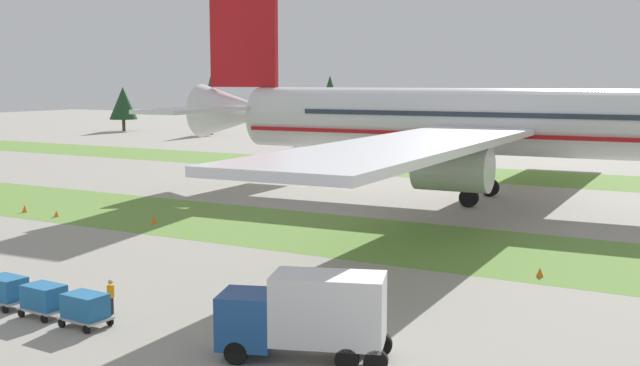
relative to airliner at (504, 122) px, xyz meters
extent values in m
cube|color=olive|center=(-12.39, -20.41, -7.48)|extent=(320.00, 14.54, 0.01)
cube|color=olive|center=(-12.39, 20.66, -7.48)|extent=(320.00, 14.54, 0.01)
cylinder|color=silver|center=(2.36, 0.12, -0.01)|extent=(56.59, 9.06, 6.10)
cone|color=silver|center=(-28.51, -1.50, 0.45)|extent=(9.91, 6.30, 5.80)
cube|color=red|center=(2.36, 0.12, -1.08)|extent=(55.22, 9.11, 0.36)
cube|color=#283342|center=(5.79, 0.31, 0.75)|extent=(49.73, 8.76, 0.44)
cube|color=silver|center=(-2.22, 21.86, -0.62)|extent=(10.91, 38.21, 0.55)
cylinder|color=#A3A3A8|center=(-0.59, 16.27, -2.63)|extent=(5.67, 3.64, 3.36)
cube|color=silver|center=(0.09, -21.97, -0.62)|extent=(10.91, 38.21, 0.55)
cylinder|color=#A3A3A8|center=(1.13, -16.24, -2.63)|extent=(5.67, 3.64, 3.36)
cube|color=silver|center=(-28.29, 7.22, 0.91)|extent=(5.72, 13.99, 0.38)
cube|color=silver|center=(-27.37, -10.16, 0.91)|extent=(5.72, 13.99, 0.38)
cube|color=red|center=(-27.83, -1.47, 8.23)|extent=(8.06, 1.08, 10.38)
cylinder|color=#A3A3A8|center=(-2.26, 3.55, -3.78)|extent=(0.44, 0.44, 5.71)
cylinder|color=black|center=(-2.26, 3.55, -6.64)|extent=(1.73, 0.68, 1.70)
cylinder|color=#A3A3A8|center=(-1.87, -3.77, -3.78)|extent=(0.44, 0.44, 5.71)
cylinder|color=black|center=(-1.87, -3.77, -6.64)|extent=(1.73, 0.68, 1.70)
cube|color=#A3A3A8|center=(-11.48, -45.32, -7.09)|extent=(2.27, 1.61, 0.10)
cube|color=#23669E|center=(-11.48, -45.32, -6.49)|extent=(2.00, 1.42, 1.10)
cylinder|color=black|center=(-12.28, -44.59, -7.29)|extent=(0.41, 0.14, 0.40)
cylinder|color=black|center=(-10.68, -46.05, -7.29)|extent=(0.41, 0.14, 0.40)
cylinder|color=black|center=(-10.61, -44.67, -7.29)|extent=(0.41, 0.14, 0.40)
cube|color=#A3A3A8|center=(-8.58, -45.46, -7.09)|extent=(2.27, 1.61, 0.10)
cube|color=#23669E|center=(-8.58, -45.46, -6.49)|extent=(2.00, 1.42, 1.10)
cylinder|color=black|center=(-9.45, -46.11, -7.29)|extent=(0.41, 0.14, 0.40)
cylinder|color=black|center=(-9.38, -44.73, -7.29)|extent=(0.41, 0.14, 0.40)
cylinder|color=black|center=(-7.78, -46.19, -7.29)|extent=(0.41, 0.14, 0.40)
cylinder|color=black|center=(-7.71, -44.81, -7.29)|extent=(0.41, 0.14, 0.40)
cube|color=#A3A3A8|center=(-5.69, -45.61, -7.09)|extent=(2.27, 1.61, 0.10)
cube|color=#23669E|center=(-5.69, -45.61, -6.49)|extent=(2.00, 1.42, 1.10)
cylinder|color=black|center=(-6.56, -46.25, -7.29)|extent=(0.41, 0.14, 0.40)
cylinder|color=black|center=(-6.49, -44.88, -7.29)|extent=(0.41, 0.14, 0.40)
cylinder|color=black|center=(-4.89, -46.34, -7.29)|extent=(0.41, 0.14, 0.40)
cylinder|color=black|center=(-4.82, -44.96, -7.29)|extent=(0.41, 0.14, 0.40)
cube|color=#1E4C8E|center=(3.06, -45.12, -5.91)|extent=(2.85, 2.91, 2.20)
cube|color=#283342|center=(2.06, -45.48, -5.47)|extent=(0.78, 1.97, 0.97)
cube|color=silver|center=(6.21, -43.98, -5.31)|extent=(5.01, 3.70, 2.80)
cylinder|color=black|center=(3.19, -46.13, -7.01)|extent=(1.00, 0.61, 0.96)
cylinder|color=black|center=(2.51, -44.25, -7.01)|extent=(1.00, 0.61, 0.96)
cylinder|color=black|center=(7.40, -44.61, -7.01)|extent=(1.00, 0.61, 0.96)
cylinder|color=black|center=(6.71, -42.73, -7.01)|extent=(1.00, 0.61, 0.96)
cylinder|color=black|center=(8.45, -44.23, -7.01)|extent=(1.00, 0.61, 0.96)
cylinder|color=black|center=(7.77, -42.35, -7.01)|extent=(1.00, 0.61, 0.96)
cylinder|color=black|center=(-5.98, -43.74, -7.06)|extent=(0.18, 0.18, 0.85)
cylinder|color=black|center=(-6.08, -43.54, -7.06)|extent=(0.18, 0.18, 0.85)
cylinder|color=orange|center=(-6.03, -43.64, -6.33)|extent=(0.36, 0.36, 0.62)
sphere|color=tan|center=(-6.03, -43.64, -5.87)|extent=(0.24, 0.24, 0.24)
cylinder|color=orange|center=(-5.93, -43.85, -6.36)|extent=(0.10, 0.10, 0.58)
cylinder|color=orange|center=(-6.14, -43.44, -6.36)|extent=(0.10, 0.10, 0.58)
cylinder|color=black|center=(2.89, -41.59, -7.06)|extent=(0.18, 0.18, 0.85)
cylinder|color=black|center=(3.04, -41.43, -7.06)|extent=(0.18, 0.18, 0.85)
cylinder|color=orange|center=(2.97, -41.51, -6.33)|extent=(0.36, 0.36, 0.62)
sphere|color=tan|center=(2.97, -41.51, -5.87)|extent=(0.24, 0.24, 0.24)
cylinder|color=orange|center=(2.81, -41.67, -6.36)|extent=(0.10, 0.10, 0.58)
cylinder|color=orange|center=(3.13, -41.34, -6.36)|extent=(0.10, 0.10, 0.58)
cone|color=orange|center=(-20.77, -24.01, -7.16)|extent=(0.44, 0.44, 0.65)
cone|color=orange|center=(-34.08, -25.35, -7.15)|extent=(0.44, 0.44, 0.66)
cone|color=orange|center=(-29.94, -25.59, -7.23)|extent=(0.44, 0.44, 0.51)
cone|color=orange|center=(10.10, -25.86, -7.22)|extent=(0.44, 0.44, 0.54)
cylinder|color=#4C3823|center=(-103.59, 59.56, -6.18)|extent=(0.70, 0.70, 2.62)
cone|color=#1E4223|center=(-103.59, 59.56, -1.31)|extent=(6.12, 6.12, 7.10)
cylinder|color=#4C3823|center=(-79.84, 60.25, -5.92)|extent=(0.70, 0.70, 3.13)
cone|color=#1E4223|center=(-79.84, 60.25, 0.11)|extent=(4.47, 4.47, 8.93)
cylinder|color=#4C3823|center=(-52.23, 61.29, -5.57)|extent=(0.70, 0.70, 3.82)
cone|color=#1E4223|center=(-52.23, 61.29, 0.49)|extent=(5.08, 5.08, 8.30)
cylinder|color=#4C3823|center=(-24.78, 58.56, -5.66)|extent=(0.70, 0.70, 3.66)
cone|color=#1E4223|center=(-24.78, 58.56, -1.09)|extent=(4.47, 4.47, 5.48)
cylinder|color=#4C3823|center=(0.07, 62.77, -6.21)|extent=(0.70, 0.70, 2.56)
cone|color=#1E4223|center=(0.07, 62.77, -2.16)|extent=(3.78, 3.78, 5.54)
camera|label=1|loc=(21.17, -70.81, 3.81)|focal=44.34mm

